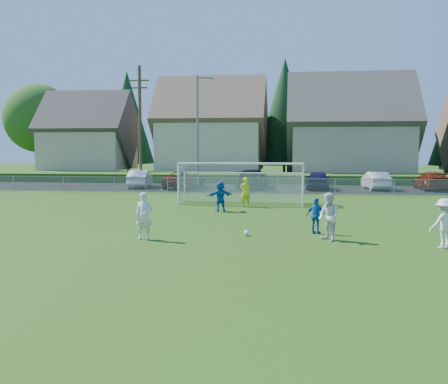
{
  "coord_description": "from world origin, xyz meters",
  "views": [
    {
      "loc": [
        3.06,
        -15.22,
        3.48
      ],
      "look_at": [
        0.0,
        8.0,
        1.4
      ],
      "focal_mm": 42.0,
      "sensor_mm": 36.0,
      "label": 1
    }
  ],
  "objects": [
    {
      "name": "soccer_goal",
      "position": [
        0.0,
        16.05,
        1.63
      ],
      "size": [
        7.42,
        1.9,
        2.5
      ],
      "color": "white",
      "rests_on": "ground"
    },
    {
      "name": "player_blue_b",
      "position": [
        -0.75,
        12.14,
        0.8
      ],
      "size": [
        1.49,
        1.23,
        1.6
      ],
      "primitive_type": "imported",
      "rotation": [
        0.0,
        0.0,
        3.74
      ],
      "color": "#1253AA",
      "rests_on": "ground"
    },
    {
      "name": "car_g",
      "position": [
        13.89,
        27.59,
        0.72
      ],
      "size": [
        2.04,
        4.96,
        1.43
      ],
      "primitive_type": "imported",
      "rotation": [
        0.0,
        0.0,
        3.15
      ],
      "color": "#661E0B",
      "rests_on": "ground"
    },
    {
      "name": "car_b",
      "position": [
        -9.58,
        27.05,
        0.72
      ],
      "size": [
        2.05,
        4.5,
        1.43
      ],
      "primitive_type": "imported",
      "rotation": [
        0.0,
        0.0,
        3.27
      ],
      "color": "white",
      "rests_on": "ground"
    },
    {
      "name": "player_white_c",
      "position": [
        8.17,
        3.2,
        0.85
      ],
      "size": [
        1.26,
        1.01,
        1.7
      ],
      "primitive_type": "imported",
      "rotation": [
        0.0,
        0.0,
        3.55
      ],
      "color": "silver",
      "rests_on": "ground"
    },
    {
      "name": "car_d",
      "position": [
        -0.22,
        27.69,
        0.77
      ],
      "size": [
        2.58,
        5.44,
        1.53
      ],
      "primitive_type": "imported",
      "rotation": [
        0.0,
        0.0,
        3.06
      ],
      "color": "black",
      "rests_on": "ground"
    },
    {
      "name": "asphalt_lot",
      "position": [
        0.0,
        27.5,
        0.01
      ],
      "size": [
        60.0,
        60.0,
        0.0
      ],
      "primitive_type": "plane",
      "color": "black",
      "rests_on": "ground"
    },
    {
      "name": "goalkeeper",
      "position": [
        0.39,
        14.39,
        0.84
      ],
      "size": [
        0.72,
        0.6,
        1.68
      ],
      "primitive_type": "imported",
      "rotation": [
        0.0,
        0.0,
        3.52
      ],
      "color": "yellow",
      "rests_on": "ground"
    },
    {
      "name": "player_white_a",
      "position": [
        -2.39,
        3.42,
        0.88
      ],
      "size": [
        0.65,
        0.43,
        1.76
      ],
      "primitive_type": "imported",
      "rotation": [
        0.0,
        0.0,
        -0.01
      ],
      "color": "silver",
      "rests_on": "ground"
    },
    {
      "name": "utility_pole",
      "position": [
        -9.5,
        27.0,
        5.15
      ],
      "size": [
        1.6,
        0.26,
        10.0
      ],
      "color": "#473321",
      "rests_on": "ground"
    },
    {
      "name": "grass_embankment",
      "position": [
        0.0,
        35.0,
        0.4
      ],
      "size": [
        70.0,
        6.0,
        0.8
      ],
      "primitive_type": "cube",
      "color": "#1E420F",
      "rests_on": "ground"
    },
    {
      "name": "car_c",
      "position": [
        -5.74,
        26.68,
        0.7
      ],
      "size": [
        2.93,
        5.29,
        1.4
      ],
      "primitive_type": "imported",
      "rotation": [
        0.0,
        0.0,
        3.02
      ],
      "color": "#610B0C",
      "rests_on": "ground"
    },
    {
      "name": "houses_row",
      "position": [
        1.97,
        42.46,
        7.33
      ],
      "size": [
        53.9,
        11.45,
        13.27
      ],
      "color": "tan",
      "rests_on": "ground"
    },
    {
      "name": "car_e",
      "position": [
        5.05,
        27.04,
        0.75
      ],
      "size": [
        2.07,
        4.51,
        1.5
      ],
      "primitive_type": "imported",
      "rotation": [
        0.0,
        0.0,
        3.07
      ],
      "color": "#17113D",
      "rests_on": "ground"
    },
    {
      "name": "ground",
      "position": [
        0.0,
        0.0,
        0.0
      ],
      "size": [
        160.0,
        160.0,
        0.0
      ],
      "primitive_type": "plane",
      "color": "#193D0C",
      "rests_on": "ground"
    },
    {
      "name": "chainlink_fence",
      "position": [
        0.0,
        22.0,
        0.63
      ],
      "size": [
        52.06,
        0.06,
        1.2
      ],
      "color": "gray",
      "rests_on": "ground"
    },
    {
      "name": "tree_row",
      "position": [
        1.04,
        48.74,
        6.91
      ],
      "size": [
        65.98,
        12.36,
        13.8
      ],
      "color": "#382616",
      "rests_on": "ground"
    },
    {
      "name": "player_blue_a",
      "position": [
        4.0,
        5.59,
        0.71
      ],
      "size": [
        0.9,
        0.66,
        1.42
      ],
      "primitive_type": "imported",
      "rotation": [
        0.0,
        0.0,
        2.71
      ],
      "color": "#1253AA",
      "rests_on": "ground"
    },
    {
      "name": "soccer_ball",
      "position": [
        1.31,
        4.7,
        0.11
      ],
      "size": [
        0.22,
        0.22,
        0.22
      ],
      "primitive_type": "sphere",
      "color": "white",
      "rests_on": "ground"
    },
    {
      "name": "player_white_b",
      "position": [
        4.38,
        4.07,
        0.88
      ],
      "size": [
        1.03,
        1.08,
        1.77
      ],
      "primitive_type": "imported",
      "rotation": [
        0.0,
        0.0,
        -1.0
      ],
      "color": "silver",
      "rests_on": "ground"
    },
    {
      "name": "streetlight",
      "position": [
        -4.45,
        26.0,
        4.84
      ],
      "size": [
        1.38,
        0.18,
        9.0
      ],
      "color": "slate",
      "rests_on": "ground"
    },
    {
      "name": "car_f",
      "position": [
        9.6,
        27.45,
        0.7
      ],
      "size": [
        1.85,
        4.37,
        1.4
      ],
      "primitive_type": "imported",
      "rotation": [
        0.0,
        0.0,
        3.23
      ],
      "color": "white",
      "rests_on": "ground"
    }
  ]
}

